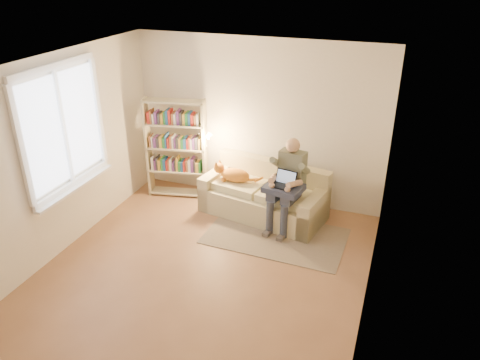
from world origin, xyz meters
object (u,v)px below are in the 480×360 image
at_px(sofa, 264,197).
at_px(person, 288,180).
at_px(cat, 235,174).
at_px(bookshelf, 176,144).
at_px(laptop, 282,181).

relative_size(sofa, person, 1.47).
bearing_deg(cat, bookshelf, -178.33).
distance_m(sofa, laptop, 0.69).
distance_m(person, laptop, 0.12).
bearing_deg(sofa, laptop, -32.06).
bearing_deg(laptop, cat, 170.77).
relative_size(cat, laptop, 2.05).
bearing_deg(bookshelf, person, -22.50).
distance_m(sofa, person, 0.67).
bearing_deg(person, bookshelf, -179.84).
relative_size(sofa, cat, 2.77).
xyz_separation_m(sofa, bookshelf, (-1.54, 0.14, 0.62)).
distance_m(cat, bookshelf, 1.12).
relative_size(laptop, bookshelf, 0.21).
bearing_deg(laptop, sofa, 147.94).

